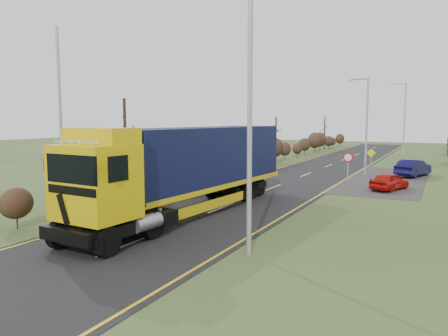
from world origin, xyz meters
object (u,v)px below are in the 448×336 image
lorry (189,164)px  car_blue_sedan (413,168)px  speed_sign (348,163)px  car_red_hatchback (389,181)px  streetlight_near (246,105)px

lorry → car_blue_sedan: (9.14, 20.96, -1.84)m
lorry → speed_sign: (5.37, 12.73, -0.83)m
lorry → speed_sign: 13.84m
car_red_hatchback → car_blue_sedan: car_blue_sedan is taller
lorry → car_red_hatchback: 15.17m
car_red_hatchback → car_blue_sedan: size_ratio=0.82×
speed_sign → streetlight_near: bearing=-90.3°
streetlight_near → lorry: bearing=138.2°
car_blue_sedan → speed_sign: speed_sign is taller
car_red_hatchback → car_blue_sedan: bearing=-76.8°
car_red_hatchback → car_blue_sedan: 8.40m
lorry → car_blue_sedan: 22.94m
streetlight_near → speed_sign: bearing=89.7°
car_blue_sedan → speed_sign: 9.11m
car_blue_sedan → streetlight_near: streetlight_near is taller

